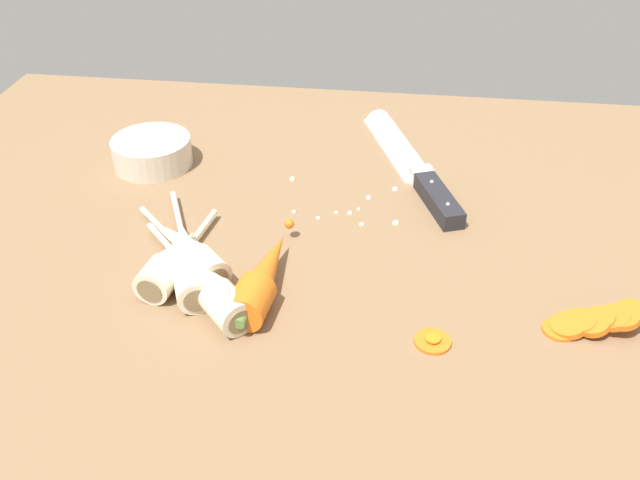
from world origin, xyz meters
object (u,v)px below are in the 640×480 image
chefs_knife (407,158)px  prep_bowl (152,151)px  carrot_slice_stack (595,321)px  parsnip_back (189,252)px  whole_carrot (263,277)px  carrot_slice_stray_near (433,340)px  parsnip_front (173,260)px  parsnip_mid_left (207,284)px  parsnip_mid_right (188,258)px

chefs_knife → prep_bowl: (-35.59, -5.30, 1.50)cm
carrot_slice_stack → parsnip_back: bearing=173.4°
whole_carrot → carrot_slice_stray_near: size_ratio=4.97×
chefs_knife → parsnip_front: 38.65cm
parsnip_front → prep_bowl: same height
parsnip_mid_left → carrot_slice_stray_near: parsnip_mid_left is taller
parsnip_mid_left → carrot_slice_stray_near: 24.29cm
whole_carrot → chefs_knife: bearing=64.9°
parsnip_front → prep_bowl: size_ratio=1.59×
whole_carrot → prep_bowl: 33.35cm
parsnip_mid_left → carrot_slice_stack: 40.08cm
chefs_knife → parsnip_mid_left: parsnip_mid_left is taller
chefs_knife → prep_bowl: 36.01cm
parsnip_mid_left → carrot_slice_stray_near: size_ratio=4.91×
whole_carrot → parsnip_front: (-10.52, 1.86, -0.12)cm
parsnip_back → chefs_knife: bearing=49.4°
chefs_knife → carrot_slice_stack: 38.21cm
parsnip_mid_left → carrot_slice_stray_near: (23.95, -3.76, -1.62)cm
whole_carrot → parsnip_mid_left: 5.97cm
carrot_slice_stack → carrot_slice_stray_near: size_ratio=2.75×
chefs_knife → carrot_slice_stray_near: (3.64, -36.72, -0.29)cm
prep_bowl → parsnip_back: bearing=-62.0°
parsnip_front → carrot_slice_stack: 45.02cm
parsnip_front → parsnip_back: (1.41, 1.69, -0.00)cm
parsnip_mid_left → prep_bowl: (-15.28, 27.66, 0.17)cm
prep_bowl → parsnip_front: bearing=-66.5°
carrot_slice_stray_near → prep_bowl: size_ratio=0.34×
chefs_knife → carrot_slice_stack: bearing=-58.8°
parsnip_mid_right → prep_bowl: bearing=117.1°
parsnip_mid_left → parsnip_mid_right: (-3.30, 4.19, -0.00)cm
parsnip_front → carrot_slice_stray_near: (28.76, -7.37, -1.62)cm
whole_carrot → carrot_slice_stack: bearing=-2.5°
whole_carrot → parsnip_front: 10.69cm
parsnip_mid_left → parsnip_front: bearing=143.1°
parsnip_mid_left → parsnip_mid_right: size_ratio=0.81×
parsnip_mid_left → parsnip_back: same height
carrot_slice_stray_near → prep_bowl: 50.29cm
carrot_slice_stack → carrot_slice_stray_near: 16.64cm
chefs_knife → carrot_slice_stray_near: 36.90cm
parsnip_front → parsnip_back: bearing=50.3°
parsnip_mid_right → parsnip_back: same height
prep_bowl → carrot_slice_stray_near: bearing=-38.7°
parsnip_front → carrot_slice_stack: parsnip_front is taller
whole_carrot → parsnip_mid_left: whole_carrot is taller
parsnip_mid_left → carrot_slice_stack: bearing=0.4°
parsnip_mid_left → prep_bowl: size_ratio=1.64×
parsnip_mid_right → carrot_slice_stack: size_ratio=2.21×
carrot_slice_stray_near → prep_bowl: (-39.23, 31.42, 1.79)cm
parsnip_front → parsnip_back: same height
carrot_slice_stray_near → parsnip_mid_right: bearing=163.7°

